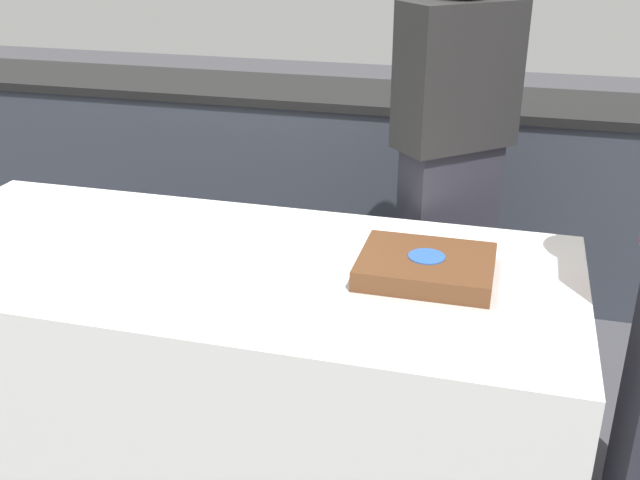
{
  "coord_description": "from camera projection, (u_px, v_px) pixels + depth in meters",
  "views": [
    {
      "loc": [
        0.83,
        -1.93,
        1.71
      ],
      "look_at": [
        0.31,
        0.0,
        0.83
      ],
      "focal_mm": 42.0,
      "sensor_mm": 36.0,
      "label": 1
    }
  ],
  "objects": [
    {
      "name": "back_counter",
      "position": [
        340.0,
        180.0,
        3.77
      ],
      "size": [
        4.4,
        0.58,
        0.92
      ],
      "color": "#333842",
      "rests_on": "ground_plane"
    },
    {
      "name": "cake",
      "position": [
        426.0,
        267.0,
        2.18
      ],
      "size": [
        0.43,
        0.35,
        0.07
      ],
      "color": "#B7B2AD",
      "rests_on": "dining_table"
    },
    {
      "name": "utensil_pile",
      "position": [
        125.0,
        307.0,
        2.0
      ],
      "size": [
        0.18,
        0.09,
        0.02
      ],
      "color": "white",
      "rests_on": "dining_table"
    },
    {
      "name": "ground_plane",
      "position": [
        234.0,
        448.0,
        2.59
      ],
      "size": [
        14.0,
        14.0,
        0.0
      ],
      "primitive_type": "plane",
      "color": "#424247"
    },
    {
      "name": "person_cutting_cake",
      "position": [
        451.0,
        172.0,
        2.71
      ],
      "size": [
        0.44,
        0.43,
        1.63
      ],
      "rotation": [
        0.0,
        0.0,
        -2.41
      ],
      "color": "#282833",
      "rests_on": "ground_plane"
    },
    {
      "name": "plate_stack",
      "position": [
        149.0,
        224.0,
        2.46
      ],
      "size": [
        0.19,
        0.19,
        0.08
      ],
      "color": "white",
      "rests_on": "dining_table"
    },
    {
      "name": "side_plate_near_cake",
      "position": [
        467.0,
        237.0,
        2.45
      ],
      "size": [
        0.18,
        0.18,
        0.0
      ],
      "color": "white",
      "rests_on": "dining_table"
    },
    {
      "name": "dining_table",
      "position": [
        229.0,
        359.0,
        2.45
      ],
      "size": [
        2.16,
        0.93,
        0.73
      ],
      "color": "silver",
      "rests_on": "ground_plane"
    }
  ]
}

